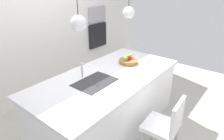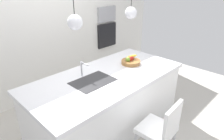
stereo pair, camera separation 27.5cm
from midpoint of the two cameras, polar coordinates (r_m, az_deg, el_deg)
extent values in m
plane|color=#BCB7AD|center=(3.33, 1.20, -15.78)|extent=(6.60, 6.60, 0.00)
cube|color=silver|center=(3.96, -16.63, 11.01)|extent=(6.00, 0.10, 2.60)
cube|color=white|center=(3.07, 1.27, -9.72)|extent=(2.27, 1.06, 0.85)
cube|color=white|center=(2.84, 1.36, -2.12)|extent=(2.33, 1.12, 0.06)
cube|color=#2D2D30|center=(2.67, -2.52, -3.42)|extent=(0.56, 0.40, 0.02)
cylinder|color=silver|center=(2.78, -5.96, 0.29)|extent=(0.02, 0.02, 0.22)
cylinder|color=silver|center=(2.68, -4.95, 1.75)|extent=(0.02, 0.16, 0.02)
cylinder|color=#9E6B38|center=(3.24, 7.85, 2.22)|extent=(0.31, 0.31, 0.06)
sphere|color=olive|center=(3.18, 7.07, 2.98)|extent=(0.08, 0.08, 0.08)
sphere|color=#B22D1E|center=(3.26, 8.17, 3.36)|extent=(0.07, 0.07, 0.07)
sphere|color=red|center=(3.21, 7.71, 3.14)|extent=(0.07, 0.07, 0.07)
ellipsoid|color=yellow|center=(3.26, 8.09, 3.86)|extent=(0.18, 0.13, 0.07)
cube|color=#9E9EA3|center=(4.80, 0.09, 15.72)|extent=(0.54, 0.08, 0.34)
cube|color=black|center=(4.90, 0.08, 9.93)|extent=(0.56, 0.08, 0.56)
cube|color=white|center=(2.66, 15.60, -16.17)|extent=(0.44, 0.44, 0.06)
cube|color=white|center=(2.47, 20.12, -13.63)|extent=(0.39, 0.07, 0.39)
cylinder|color=#B2B2B7|center=(2.99, 13.51, -16.71)|extent=(0.04, 0.04, 0.43)
sphere|color=silver|center=(2.26, -7.08, 13.37)|extent=(0.17, 0.17, 0.17)
sphere|color=silver|center=(2.95, 8.22, 15.87)|extent=(0.17, 0.17, 0.17)
camera|label=1|loc=(0.14, -87.26, 1.24)|focal=31.90mm
camera|label=2|loc=(0.14, 92.74, -1.24)|focal=31.90mm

